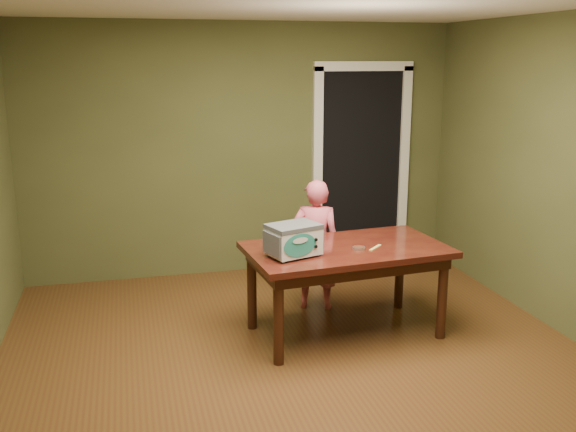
% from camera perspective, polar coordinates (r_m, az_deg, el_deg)
% --- Properties ---
extents(floor, '(5.00, 5.00, 0.00)m').
position_cam_1_polar(floor, '(4.77, 1.89, -14.09)').
color(floor, '#563718').
rests_on(floor, ground).
extents(room_shell, '(4.52, 5.02, 2.61)m').
position_cam_1_polar(room_shell, '(4.24, 2.07, 6.72)').
color(room_shell, '#50532C').
rests_on(room_shell, ground).
extents(doorway, '(1.10, 0.66, 2.25)m').
position_cam_1_polar(doorway, '(7.35, 5.66, 4.59)').
color(doorway, black).
rests_on(doorway, ground).
extents(dining_table, '(1.67, 1.04, 0.75)m').
position_cam_1_polar(dining_table, '(5.24, 5.19, -3.78)').
color(dining_table, '#340E0C').
rests_on(dining_table, floor).
extents(toy_oven, '(0.46, 0.38, 0.25)m').
position_cam_1_polar(toy_oven, '(4.92, 0.50, -2.04)').
color(toy_oven, '#4C4F54').
rests_on(toy_oven, dining_table).
extents(baking_pan, '(0.10, 0.10, 0.02)m').
position_cam_1_polar(baking_pan, '(5.15, 6.33, -2.84)').
color(baking_pan, silver).
rests_on(baking_pan, dining_table).
extents(spatula, '(0.15, 0.14, 0.01)m').
position_cam_1_polar(spatula, '(5.20, 7.77, -2.80)').
color(spatula, '#E4CE63').
rests_on(spatula, dining_table).
extents(child, '(0.51, 0.42, 1.20)m').
position_cam_1_polar(child, '(5.79, 2.46, -2.56)').
color(child, '#D8596F').
rests_on(child, floor).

